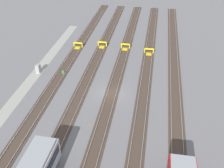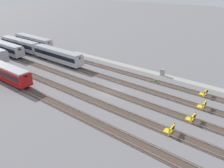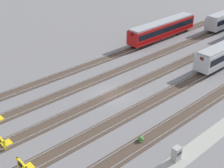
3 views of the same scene
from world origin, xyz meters
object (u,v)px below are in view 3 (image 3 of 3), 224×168
object	(u,v)px
bumper_stop_near_inner_track	(25,166)
electrical_cabinet	(176,154)
weed_clump	(141,139)
subway_car_back_row_leftmost	(162,29)
bumper_stop_middle_track	(3,142)

from	to	relation	value
bumper_stop_near_inner_track	electrical_cabinet	size ratio (longest dim) A/B	1.25
bumper_stop_near_inner_track	weed_clump	size ratio (longest dim) A/B	2.18
bumper_stop_near_inner_track	weed_clump	xyz separation A→B (m)	(11.93, -4.72, -0.27)
subway_car_back_row_leftmost	weed_clump	world-z (taller)	subway_car_back_row_leftmost
subway_car_back_row_leftmost	weed_clump	distance (m)	34.13
electrical_cabinet	weed_clump	size ratio (longest dim) A/B	1.74
bumper_stop_near_inner_track	weed_clump	distance (m)	12.83
subway_car_back_row_leftmost	bumper_stop_middle_track	size ratio (longest dim) A/B	9.00
subway_car_back_row_leftmost	bumper_stop_middle_track	distance (m)	40.77
subway_car_back_row_leftmost	bumper_stop_near_inner_track	world-z (taller)	subway_car_back_row_leftmost
subway_car_back_row_leftmost	bumper_stop_middle_track	world-z (taller)	subway_car_back_row_leftmost
electrical_cabinet	bumper_stop_middle_track	bearing A→B (deg)	130.56
bumper_stop_near_inner_track	weed_clump	bearing A→B (deg)	-21.58
weed_clump	bumper_stop_middle_track	bearing A→B (deg)	140.38
subway_car_back_row_leftmost	bumper_stop_middle_track	xyz separation A→B (m)	(-39.46, -10.15, -1.53)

